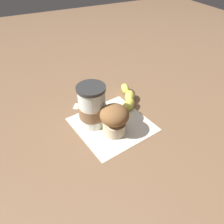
% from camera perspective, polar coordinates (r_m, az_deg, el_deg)
% --- Properties ---
extents(ground_plane, '(3.00, 3.00, 0.00)m').
position_cam_1_polar(ground_plane, '(0.75, -0.00, -3.22)').
color(ground_plane, brown).
extents(paper_napkin, '(0.27, 0.27, 0.00)m').
position_cam_1_polar(paper_napkin, '(0.75, -0.00, -3.17)').
color(paper_napkin, beige).
rests_on(paper_napkin, ground_plane).
extents(coffee_cup, '(0.09, 0.09, 0.14)m').
position_cam_1_polar(coffee_cup, '(0.72, -5.19, 1.40)').
color(coffee_cup, silver).
rests_on(coffee_cup, paper_napkin).
extents(muffin, '(0.09, 0.09, 0.10)m').
position_cam_1_polar(muffin, '(0.69, 0.63, -1.78)').
color(muffin, beige).
rests_on(muffin, paper_napkin).
extents(banana, '(0.14, 0.18, 0.04)m').
position_cam_1_polar(banana, '(0.83, 3.90, 3.11)').
color(banana, '#D6CC4C').
rests_on(banana, paper_napkin).
extents(sugar_packet, '(0.06, 0.05, 0.01)m').
position_cam_1_polar(sugar_packet, '(0.83, -8.23, 1.45)').
color(sugar_packet, white).
rests_on(sugar_packet, ground_plane).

